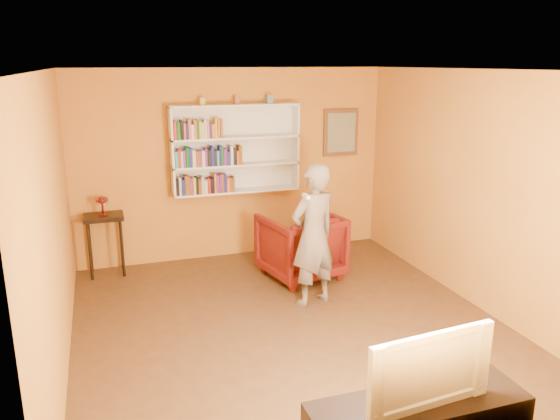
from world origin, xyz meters
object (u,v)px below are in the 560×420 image
object	(u,v)px
bookshelf	(235,149)
person	(313,236)
console_table	(104,225)
ruby_lustre	(102,202)
armchair	(301,246)
television	(422,364)

from	to	relation	value
bookshelf	person	distance (m)	2.07
console_table	person	distance (m)	2.86
ruby_lustre	armchair	size ratio (longest dim) A/B	0.26
console_table	person	world-z (taller)	person
console_table	bookshelf	bearing A→B (deg)	4.98
person	television	xyz separation A→B (m)	(-0.33, -2.78, -0.01)
bookshelf	ruby_lustre	distance (m)	1.93
bookshelf	armchair	size ratio (longest dim) A/B	1.90
television	bookshelf	bearing A→B (deg)	86.39
bookshelf	armchair	world-z (taller)	bookshelf
console_table	armchair	size ratio (longest dim) A/B	0.88
ruby_lustre	person	world-z (taller)	person
ruby_lustre	person	bearing A→B (deg)	-36.92
ruby_lustre	armchair	bearing A→B (deg)	-20.09
bookshelf	television	bearing A→B (deg)	-88.55
console_table	television	size ratio (longest dim) A/B	0.87
bookshelf	television	world-z (taller)	bookshelf
armchair	television	distance (m)	3.66
ruby_lustre	person	size ratio (longest dim) A/B	0.15
console_table	television	distance (m)	4.91
bookshelf	person	bearing A→B (deg)	-76.44
ruby_lustre	television	distance (m)	4.91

